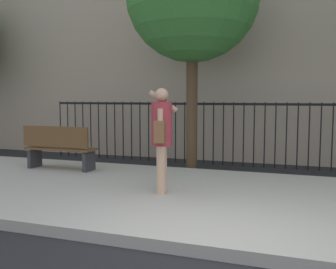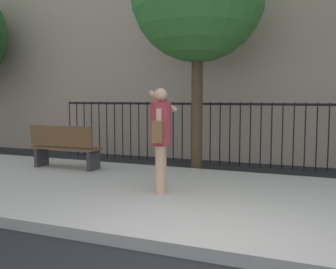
{
  "view_description": "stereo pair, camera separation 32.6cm",
  "coord_description": "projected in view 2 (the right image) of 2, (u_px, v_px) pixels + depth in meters",
  "views": [
    {
      "loc": [
        0.94,
        -3.97,
        1.72
      ],
      "look_at": [
        -1.36,
        2.37,
        1.09
      ],
      "focal_mm": 42.52,
      "sensor_mm": 36.0,
      "label": 1
    },
    {
      "loc": [
        1.25,
        -3.85,
        1.72
      ],
      "look_at": [
        -1.36,
        2.37,
        1.09
      ],
      "focal_mm": 42.52,
      "sensor_mm": 36.0,
      "label": 2
    }
  ],
  "objects": [
    {
      "name": "street_bench",
      "position": [
        64.0,
        146.0,
        8.72
      ],
      "size": [
        1.6,
        0.45,
        0.95
      ],
      "color": "brown",
      "rests_on": "sidewalk"
    },
    {
      "name": "ground_plane",
      "position": [
        200.0,
        261.0,
        4.18
      ],
      "size": [
        60.0,
        60.0,
        0.0
      ],
      "primitive_type": "plane",
      "color": "black"
    },
    {
      "name": "iron_fence",
      "position": [
        277.0,
        127.0,
        9.5
      ],
      "size": [
        12.03,
        0.04,
        1.6
      ],
      "color": "black",
      "rests_on": "ground"
    },
    {
      "name": "sidewalk",
      "position": [
        244.0,
        203.0,
        6.19
      ],
      "size": [
        28.0,
        4.4,
        0.15
      ],
      "primitive_type": "cube",
      "color": "#B2ADA3",
      "rests_on": "ground"
    },
    {
      "name": "pedestrian_on_phone",
      "position": [
        161.0,
        132.0,
        6.47
      ],
      "size": [
        0.51,
        0.71,
        1.72
      ],
      "color": "tan",
      "rests_on": "sidewalk"
    }
  ]
}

